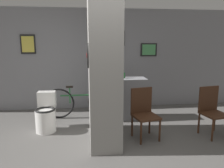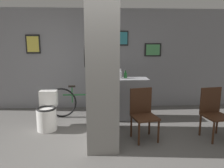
{
  "view_description": "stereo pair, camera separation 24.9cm",
  "coord_description": "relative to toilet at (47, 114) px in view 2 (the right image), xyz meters",
  "views": [
    {
      "loc": [
        -0.18,
        -3.15,
        1.78
      ],
      "look_at": [
        0.32,
        1.02,
        0.95
      ],
      "focal_mm": 35.0,
      "sensor_mm": 36.0,
      "label": 1
    },
    {
      "loc": [
        0.07,
        -3.17,
        1.78
      ],
      "look_at": [
        0.32,
        1.02,
        0.95
      ],
      "focal_mm": 35.0,
      "sensor_mm": 36.0,
      "label": 2
    }
  ],
  "objects": [
    {
      "name": "toilet",
      "position": [
        0.0,
        0.0,
        0.0
      ],
      "size": [
        0.39,
        0.55,
        0.76
      ],
      "color": "white",
      "rests_on": "ground_plane"
    },
    {
      "name": "counter_shelf",
      "position": [
        1.56,
        0.53,
        0.15
      ],
      "size": [
        1.25,
        0.44,
        0.94
      ],
      "color": "gray",
      "rests_on": "ground_plane"
    },
    {
      "name": "bottle_tall",
      "position": [
        1.55,
        0.58,
        0.71
      ],
      "size": [
        0.08,
        0.08,
        0.25
      ],
      "color": "silver",
      "rests_on": "counter_shelf"
    },
    {
      "name": "chair_by_doorway",
      "position": [
        3.18,
        -0.57,
        0.18
      ],
      "size": [
        0.49,
        0.49,
        0.93
      ],
      "rotation": [
        0.0,
        0.0,
        0.17
      ],
      "color": "#422616",
      "rests_on": "ground_plane"
    },
    {
      "name": "bicycle",
      "position": [
        0.69,
        0.69,
        0.05
      ],
      "size": [
        1.74,
        0.42,
        0.76
      ],
      "color": "black",
      "rests_on": "ground_plane"
    },
    {
      "name": "pillar_center",
      "position": [
        1.12,
        -0.53,
        0.98
      ],
      "size": [
        0.54,
        1.23,
        2.6
      ],
      "color": "gray",
      "rests_on": "ground_plane"
    },
    {
      "name": "wall_back",
      "position": [
        1.0,
        1.49,
        0.98
      ],
      "size": [
        8.0,
        0.09,
        2.6
      ],
      "color": "gray",
      "rests_on": "ground_plane"
    },
    {
      "name": "ground_plane",
      "position": [
        1.0,
        -1.14,
        -0.32
      ],
      "size": [
        14.0,
        14.0,
        0.0
      ],
      "primitive_type": "plane",
      "color": "#5B5956"
    },
    {
      "name": "chair_near_pillar",
      "position": [
        1.86,
        -0.54,
        0.18
      ],
      "size": [
        0.51,
        0.51,
        0.93
      ],
      "rotation": [
        0.0,
        0.0,
        0.22
      ],
      "color": "#422616",
      "rests_on": "ground_plane"
    },
    {
      "name": "bottle_short",
      "position": [
        1.67,
        0.59,
        0.69
      ],
      "size": [
        0.08,
        0.08,
        0.2
      ],
      "color": "#267233",
      "rests_on": "counter_shelf"
    }
  ]
}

